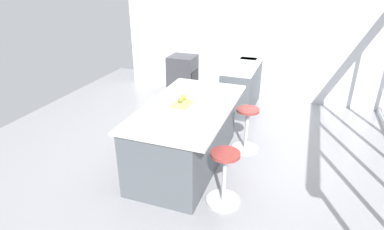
% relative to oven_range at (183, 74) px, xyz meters
% --- Properties ---
extents(ground_plane, '(7.82, 7.82, 0.00)m').
position_rel_oven_range_xyz_m(ground_plane, '(2.66, 1.41, -0.44)').
color(ground_plane, gray).
extents(interior_partition_left, '(0.15, 5.79, 2.60)m').
position_rel_oven_range_xyz_m(interior_partition_left, '(-0.35, 1.41, 0.86)').
color(interior_partition_left, silver).
rests_on(interior_partition_left, ground_plane).
extents(sink_cabinet, '(2.31, 0.60, 1.19)m').
position_rel_oven_range_xyz_m(sink_cabinet, '(-0.00, 1.50, 0.02)').
color(sink_cabinet, '#4C5156').
rests_on(sink_cabinet, ground_plane).
extents(oven_range, '(0.60, 0.61, 0.88)m').
position_rel_oven_range_xyz_m(oven_range, '(0.00, 0.00, 0.00)').
color(oven_range, '#38383D').
rests_on(oven_range, ground_plane).
extents(kitchen_island, '(2.21, 1.19, 0.96)m').
position_rel_oven_range_xyz_m(kitchen_island, '(2.88, 1.19, 0.04)').
color(kitchen_island, '#4C5156').
rests_on(kitchen_island, ground_plane).
extents(stool_by_window, '(0.44, 0.44, 0.72)m').
position_rel_oven_range_xyz_m(stool_by_window, '(2.18, 1.96, -0.10)').
color(stool_by_window, '#B7B7BC').
rests_on(stool_by_window, ground_plane).
extents(stool_middle, '(0.44, 0.44, 0.72)m').
position_rel_oven_range_xyz_m(stool_middle, '(3.58, 1.96, -0.10)').
color(stool_middle, '#B7B7BC').
rests_on(stool_middle, ground_plane).
extents(cutting_board, '(0.36, 0.24, 0.02)m').
position_rel_oven_range_xyz_m(cutting_board, '(2.89, 1.14, 0.53)').
color(cutting_board, tan).
rests_on(cutting_board, kitchen_island).
extents(apple_yellow, '(0.08, 0.08, 0.08)m').
position_rel_oven_range_xyz_m(apple_yellow, '(2.75, 1.10, 0.58)').
color(apple_yellow, gold).
rests_on(apple_yellow, cutting_board).
extents(apple_green, '(0.07, 0.07, 0.07)m').
position_rel_oven_range_xyz_m(apple_green, '(2.86, 1.10, 0.57)').
color(apple_green, '#609E2D').
rests_on(apple_green, cutting_board).
extents(water_bottle, '(0.06, 0.06, 0.31)m').
position_rel_oven_range_xyz_m(water_bottle, '(3.37, 1.09, 0.64)').
color(water_bottle, silver).
rests_on(water_bottle, kitchen_island).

